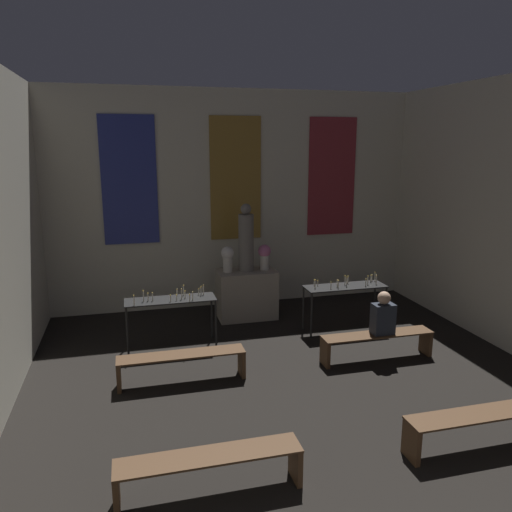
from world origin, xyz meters
TOP-DOWN VIEW (x-y plane):
  - wall_back at (0.00, 10.05)m, footprint 8.20×0.16m
  - altar at (0.00, 9.03)m, footprint 1.19×0.74m
  - statue at (0.00, 9.03)m, footprint 0.31×0.31m
  - flower_vase_left at (-0.39, 9.03)m, footprint 0.26×0.26m
  - flower_vase_right at (0.39, 9.03)m, footprint 0.26×0.26m
  - candle_rack_left at (-1.65, 7.81)m, footprint 1.57×0.51m
  - candle_rack_right at (1.66, 7.82)m, footprint 1.57×0.51m
  - pew_second_left at (-1.63, 3.84)m, footprint 1.92×0.36m
  - pew_second_right at (1.63, 3.84)m, footprint 1.92×0.36m
  - pew_back_left at (-1.63, 6.43)m, footprint 1.92×0.36m
  - pew_back_right at (1.63, 6.43)m, footprint 1.92×0.36m
  - person_seated at (1.71, 6.43)m, footprint 0.36×0.24m

SIDE VIEW (x-z plane):
  - pew_second_left at x=-1.63m, z-range 0.10..0.56m
  - pew_second_right at x=1.63m, z-range 0.10..0.56m
  - pew_back_left at x=-1.63m, z-range 0.10..0.56m
  - pew_back_right at x=1.63m, z-range 0.10..0.56m
  - altar at x=0.00m, z-range 0.00..1.00m
  - person_seated at x=1.71m, z-range 0.41..1.14m
  - candle_rack_left at x=-1.65m, z-range 0.25..1.34m
  - candle_rack_right at x=1.66m, z-range 0.25..1.34m
  - flower_vase_left at x=-0.39m, z-range 1.04..1.56m
  - flower_vase_right at x=0.39m, z-range 1.04..1.56m
  - statue at x=0.00m, z-range 0.95..2.33m
  - wall_back at x=0.00m, z-range 0.03..4.71m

